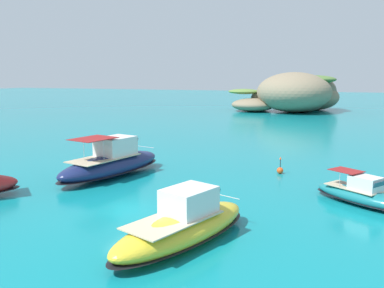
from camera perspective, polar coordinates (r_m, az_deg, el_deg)
name	(u,v)px	position (r m, az deg, el deg)	size (l,w,h in m)	color
ground_plane	(126,210)	(25.90, -9.30, -9.27)	(400.00, 400.00, 0.00)	#0F7F89
islet_large	(302,94)	(98.68, 15.35, 6.82)	(20.76, 25.53, 9.17)	#84755B
islet_small	(254,102)	(97.89, 8.82, 5.85)	(12.73, 14.91, 5.19)	#84755B
motorboat_navy	(112,163)	(34.36, -11.30, -2.70)	(5.66, 11.55, 3.47)	navy
motorboat_yellow	(184,225)	(20.56, -1.19, -11.49)	(5.77, 9.85, 2.78)	yellow
motorboat_teal	(360,194)	(28.75, 22.79, -6.62)	(6.54, 5.32, 2.06)	#19727A
channel_buoy	(280,170)	(35.47, 12.39, -3.61)	(0.56, 0.56, 1.48)	#E54C19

